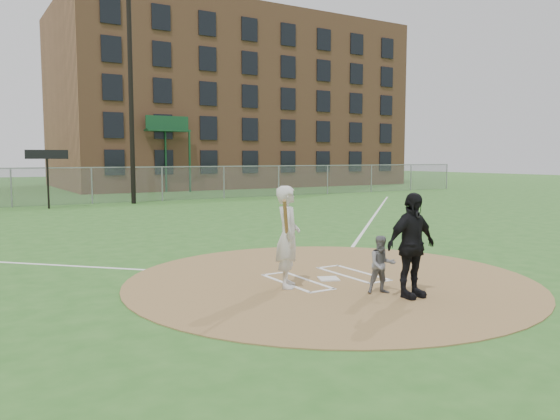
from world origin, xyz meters
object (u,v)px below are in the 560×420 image
home_plate (329,279)px  catcher (382,265)px  umpire (411,245)px  batter_at_plate (288,237)px

home_plate → catcher: (0.15, -1.45, 0.53)m
catcher → umpire: 0.68m
home_plate → catcher: size_ratio=0.37×
umpire → catcher: bearing=116.0°
umpire → batter_at_plate: bearing=127.1°
home_plate → batter_at_plate: batter_at_plate is taller
umpire → batter_at_plate: batter_at_plate is taller
catcher → batter_at_plate: bearing=154.3°
home_plate → catcher: bearing=-83.9°
home_plate → catcher: 1.55m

